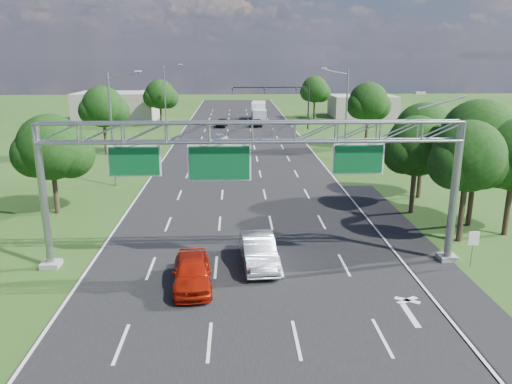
{
  "coord_description": "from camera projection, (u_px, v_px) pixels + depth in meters",
  "views": [
    {
      "loc": [
        -0.65,
        -14.22,
        11.39
      ],
      "look_at": [
        0.56,
        14.34,
        3.56
      ],
      "focal_mm": 35.0,
      "sensor_mm": 36.0,
      "label": 1
    }
  ],
  "objects": [
    {
      "name": "building_right",
      "position": [
        362.0,
        106.0,
        96.19
      ],
      "size": [
        12.0,
        9.0,
        4.0
      ],
      "primitive_type": "cube",
      "color": "gray",
      "rests_on": "ground"
    },
    {
      "name": "car_queue_b",
      "position": [
        257.0,
        123.0,
        82.69
      ],
      "size": [
        2.45,
        4.52,
        1.2
      ],
      "primitive_type": "imported",
      "rotation": [
        0.0,
        0.0,
        -0.11
      ],
      "color": "black",
      "rests_on": "ground"
    },
    {
      "name": "silver_sedan",
      "position": [
        258.0,
        251.0,
        27.89
      ],
      "size": [
        2.15,
        5.22,
        1.68
      ],
      "primitive_type": "imported",
      "rotation": [
        0.0,
        0.0,
        0.07
      ],
      "color": "#B4BBC1",
      "rests_on": "ground"
    },
    {
      "name": "streetlight_r_mid",
      "position": [
        345.0,
        111.0,
        54.26
      ],
      "size": [
        2.97,
        0.22,
        10.16
      ],
      "color": "gray",
      "rests_on": "ground"
    },
    {
      "name": "red_coupe",
      "position": [
        192.0,
        272.0,
        25.27
      ],
      "size": [
        2.32,
        4.95,
        1.64
      ],
      "primitive_type": "imported",
      "rotation": [
        0.0,
        0.0,
        0.08
      ],
      "color": "#A21707",
      "rests_on": "ground"
    },
    {
      "name": "tree_cluster_right",
      "position": [
        459.0,
        147.0,
        34.42
      ],
      "size": [
        9.91,
        14.6,
        8.68
      ],
      "color": "#2D2116",
      "rests_on": "ground"
    },
    {
      "name": "box_truck",
      "position": [
        259.0,
        112.0,
        90.43
      ],
      "size": [
        2.82,
        8.58,
        3.2
      ],
      "rotation": [
        0.0,
        0.0,
        -0.06
      ],
      "color": "silver",
      "rests_on": "ground"
    },
    {
      "name": "car_queue_c",
      "position": [
        222.0,
        123.0,
        82.08
      ],
      "size": [
        2.18,
        4.26,
        1.39
      ],
      "primitive_type": "imported",
      "rotation": [
        0.0,
        0.0,
        -0.14
      ],
      "color": "black",
      "rests_on": "ground"
    },
    {
      "name": "road",
      "position": [
        243.0,
        184.0,
        45.64
      ],
      "size": [
        18.0,
        180.0,
        0.02
      ],
      "primitive_type": "cube",
      "color": "black",
      "rests_on": "ground"
    },
    {
      "name": "ground",
      "position": [
        243.0,
        184.0,
        45.64
      ],
      "size": [
        220.0,
        220.0,
        0.0
      ],
      "primitive_type": "plane",
      "color": "#244314",
      "rests_on": "ground"
    },
    {
      "name": "building_left",
      "position": [
        117.0,
        106.0,
        90.34
      ],
      "size": [
        14.0,
        10.0,
        5.0
      ],
      "primitive_type": "cube",
      "color": "gray",
      "rests_on": "ground"
    },
    {
      "name": "tree_verge_re",
      "position": [
        315.0,
        91.0,
        91.13
      ],
      "size": [
        5.76,
        4.8,
        7.84
      ],
      "color": "#2D2116",
      "rests_on": "ground"
    },
    {
      "name": "sign_gantry",
      "position": [
        254.0,
        143.0,
        26.49
      ],
      "size": [
        23.5,
        1.0,
        9.56
      ],
      "color": "gray",
      "rests_on": "ground"
    },
    {
      "name": "tree_verge_la",
      "position": [
        52.0,
        150.0,
        36.15
      ],
      "size": [
        5.76,
        4.8,
        7.4
      ],
      "color": "#2D2116",
      "rests_on": "ground"
    },
    {
      "name": "regulatory_sign",
      "position": [
        473.0,
        242.0,
        27.42
      ],
      "size": [
        0.6,
        0.08,
        2.1
      ],
      "color": "gray",
      "rests_on": "ground"
    },
    {
      "name": "streetlight_l_far",
      "position": [
        166.0,
        94.0,
        77.43
      ],
      "size": [
        2.97,
        0.22,
        10.16
      ],
      "color": "gray",
      "rests_on": "ground"
    },
    {
      "name": "road_flare",
      "position": [
        413.0,
        247.0,
        30.64
      ],
      "size": [
        3.0,
        30.0,
        0.02
      ],
      "primitive_type": "cube",
      "color": "black",
      "rests_on": "ground"
    },
    {
      "name": "tree_verge_lb",
      "position": [
        104.0,
        109.0,
        58.05
      ],
      "size": [
        5.76,
        4.8,
        8.06
      ],
      "color": "#2D2116",
      "rests_on": "ground"
    },
    {
      "name": "streetlight_l_near",
      "position": [
        114.0,
        124.0,
        43.71
      ],
      "size": [
        2.97,
        0.22,
        10.16
      ],
      "color": "gray",
      "rests_on": "ground"
    },
    {
      "name": "traffic_signal",
      "position": [
        286.0,
        97.0,
        78.31
      ],
      "size": [
        12.21,
        0.24,
        7.0
      ],
      "color": "black",
      "rests_on": "ground"
    },
    {
      "name": "car_queue_a",
      "position": [
        223.0,
        141.0,
        64.63
      ],
      "size": [
        2.24,
        4.79,
        1.35
      ],
      "primitive_type": "imported",
      "rotation": [
        0.0,
        0.0,
        0.08
      ],
      "color": "silver",
      "rests_on": "ground"
    },
    {
      "name": "tree_verge_rd",
      "position": [
        369.0,
        103.0,
        62.19
      ],
      "size": [
        5.76,
        4.8,
        8.28
      ],
      "color": "#2D2116",
      "rests_on": "ground"
    },
    {
      "name": "tree_verge_lc",
      "position": [
        160.0,
        96.0,
        82.38
      ],
      "size": [
        5.76,
        4.8,
        7.62
      ],
      "color": "#2D2116",
      "rests_on": "ground"
    }
  ]
}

